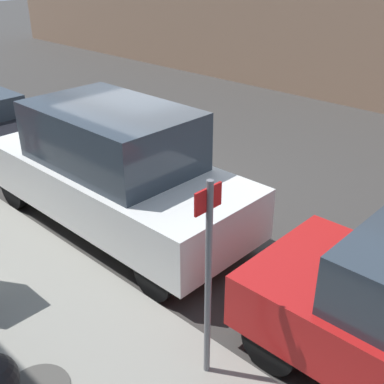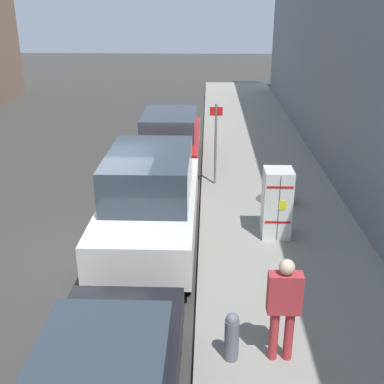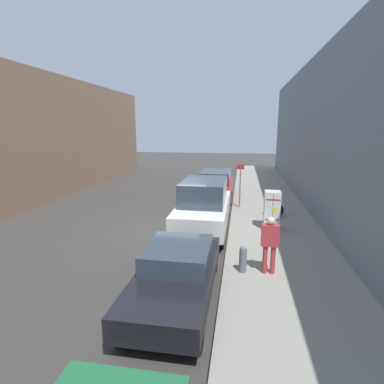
# 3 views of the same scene
# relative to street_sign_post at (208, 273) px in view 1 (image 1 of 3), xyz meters

# --- Properties ---
(ground_plane) EXTENTS (80.00, 80.00, 0.00)m
(ground_plane) POSITION_rel_street_sign_post_xyz_m (2.71, 3.94, -1.48)
(ground_plane) COLOR #383533
(street_sign_post) EXTENTS (0.36, 0.07, 2.36)m
(street_sign_post) POSITION_rel_street_sign_post_xyz_m (0.00, 0.00, 0.00)
(street_sign_post) COLOR slate
(street_sign_post) RESTS_ON sidewalk_slab
(parked_van_white) EXTENTS (2.02, 5.08, 2.16)m
(parked_van_white) POSITION_rel_street_sign_post_xyz_m (1.49, 3.42, -0.40)
(parked_van_white) COLOR silver
(parked_van_white) RESTS_ON ground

